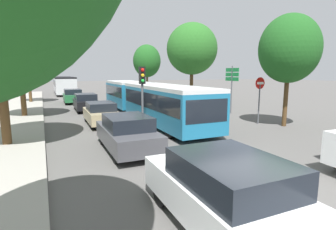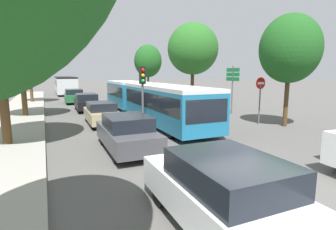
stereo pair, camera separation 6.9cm
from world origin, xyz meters
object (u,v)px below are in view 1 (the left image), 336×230
(queued_car_tan, at_px, (101,113))
(queued_car_green, at_px, (73,96))
(queued_car_graphite, at_px, (127,133))
(tree_right_far, at_px, (147,61))
(tree_left_distant, at_px, (27,56))
(direction_sign_post, at_px, (232,80))
(tree_left_far, at_px, (21,56))
(queued_car_white, at_px, (228,194))
(no_entry_sign, at_px, (260,93))
(city_bus_rear, at_px, (64,84))
(tree_right_mid, at_px, (192,49))
(queued_car_black, at_px, (86,102))
(articulated_bus, at_px, (146,98))
(tree_right_near, at_px, (289,49))
(traffic_light, at_px, (142,84))

(queued_car_tan, relative_size, queued_car_green, 0.94)
(queued_car_graphite, relative_size, tree_right_far, 0.61)
(tree_left_distant, bearing_deg, queued_car_graphite, -78.86)
(direction_sign_post, height_order, tree_left_distant, tree_left_distant)
(tree_left_far, height_order, tree_right_far, tree_right_far)
(queued_car_white, height_order, queued_car_green, queued_car_white)
(queued_car_green, bearing_deg, no_entry_sign, -150.03)
(queued_car_tan, height_order, no_entry_sign, no_entry_sign)
(queued_car_white, height_order, no_entry_sign, no_entry_sign)
(city_bus_rear, bearing_deg, queued_car_white, -179.02)
(tree_right_mid, xyz_separation_m, tree_right_far, (-0.16, 11.55, -0.67))
(queued_car_black, relative_size, tree_right_mid, 0.53)
(queued_car_graphite, bearing_deg, city_bus_rear, 1.54)
(tree_left_distant, bearing_deg, queued_car_black, -62.69)
(articulated_bus, relative_size, city_bus_rear, 1.36)
(articulated_bus, distance_m, no_entry_sign, 7.53)
(tree_right_near, xyz_separation_m, tree_right_far, (0.39, 23.09, 0.26))
(tree_left_distant, bearing_deg, tree_right_far, 12.88)
(tree_right_far, bearing_deg, city_bus_rear, 140.71)
(traffic_light, relative_size, tree_left_far, 0.53)
(no_entry_sign, relative_size, direction_sign_post, 0.78)
(traffic_light, xyz_separation_m, tree_right_far, (8.21, 20.57, 2.16))
(traffic_light, distance_m, direction_sign_post, 8.60)
(tree_right_far, bearing_deg, tree_right_mid, -89.20)
(articulated_bus, distance_m, city_bus_rear, 25.02)
(tree_left_distant, bearing_deg, traffic_light, -71.08)
(city_bus_rear, bearing_deg, no_entry_sign, -162.92)
(tree_right_mid, bearing_deg, queued_car_tan, -147.63)
(queued_car_graphite, height_order, queued_car_tan, queued_car_graphite)
(city_bus_rear, relative_size, queued_car_tan, 2.99)
(queued_car_black, height_order, tree_left_distant, tree_left_distant)
(queued_car_graphite, xyz_separation_m, queued_car_tan, (0.16, 5.95, -0.04))
(traffic_light, distance_m, tree_right_near, 8.44)
(queued_car_white, distance_m, tree_left_far, 17.60)
(queued_car_green, height_order, traffic_light, traffic_light)
(no_entry_sign, bearing_deg, direction_sign_post, 163.73)
(articulated_bus, relative_size, traffic_light, 4.70)
(tree_right_near, height_order, tree_right_mid, tree_right_mid)
(queued_car_graphite, distance_m, tree_left_distant, 21.43)
(tree_left_distant, bearing_deg, articulated_bus, -60.02)
(queued_car_white, relative_size, tree_left_distant, 0.65)
(tree_left_far, bearing_deg, tree_right_far, 42.99)
(queued_car_white, xyz_separation_m, queued_car_graphite, (-0.18, 6.04, -0.04))
(queued_car_graphite, height_order, queued_car_green, queued_car_green)
(queued_car_tan, distance_m, tree_right_near, 11.46)
(tree_right_near, bearing_deg, no_entry_sign, 125.49)
(traffic_light, bearing_deg, city_bus_rear, -167.99)
(queued_car_black, bearing_deg, traffic_light, -168.06)
(articulated_bus, height_order, traffic_light, traffic_light)
(queued_car_tan, height_order, direction_sign_post, direction_sign_post)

